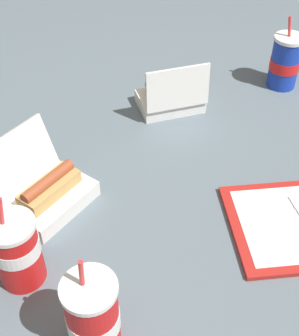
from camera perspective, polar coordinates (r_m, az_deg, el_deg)
ground_plane at (r=1.14m, az=-0.28°, el=-2.24°), size 3.20×3.20×0.00m
clamshell_hotdog_front at (r=1.09m, az=-12.37°, el=-2.85°), size 0.26×0.26×0.16m
clamshell_sandwich_right at (r=1.37m, az=2.62°, el=8.82°), size 0.18×0.13×0.16m
soda_cup_back at (r=1.52m, az=16.20°, el=12.31°), size 0.09×0.09×0.22m
soda_cup_center at (r=0.83m, az=-6.91°, el=-17.58°), size 0.09×0.09×0.24m
soda_cup_left at (r=0.94m, az=-15.89°, el=-9.63°), size 0.10×0.10×0.22m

